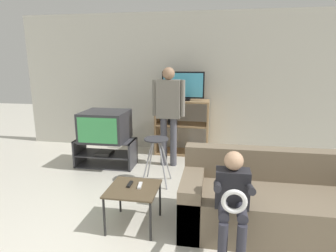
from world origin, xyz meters
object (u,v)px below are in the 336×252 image
Objects in this scene: media_shelf at (182,126)px; television_flat at (183,87)px; snack_table at (133,192)px; person_seated_child at (233,196)px; couch at (276,204)px; person_standing_adult at (169,107)px; television_main at (105,126)px; tv_stand at (106,153)px; remote_control_white at (140,185)px; folding_stool at (156,147)px; remote_control_black at (130,184)px.

television_flat reaches higher than media_shelf.
television_flat is 1.48× the size of snack_table.
person_seated_child is at bearing -74.35° from media_shelf.
couch is 2.26m from person_standing_adult.
television_main is 0.37× the size of couch.
television_main is at bearing -29.42° from tv_stand.
remote_control_white is at bearing -93.85° from television_flat.
folding_stool is 0.34× the size of couch.
remote_control_black and remote_control_white have the same top height.
snack_table is 0.27× the size of couch.
person_seated_child is (0.97, -1.38, 0.03)m from folding_stool.
media_shelf is at bearing 82.27° from folding_stool.
remote_control_black is 1.11m from person_seated_child.
television_flat reaches higher than snack_table.
person_seated_child is (0.93, -0.34, 0.13)m from remote_control_white.
remote_control_black is 0.11m from remote_control_white.
couch is at bearing 45.97° from person_seated_child.
remote_control_black is at bearing -59.89° from tv_stand.
television_main is at bearing 115.47° from remote_control_white.
remote_control_white is at bearing -173.70° from couch.
media_shelf is (1.18, 0.86, 0.30)m from tv_stand.
snack_table is at bearing -92.11° from person_standing_adult.
remote_control_white is (-0.15, -2.45, -0.08)m from media_shelf.
folding_stool reaches higher than snack_table.
person_standing_adult is (-0.14, -0.67, 0.47)m from media_shelf.
person_standing_adult reaches higher than snack_table.
television_flat is at bearing 82.04° from remote_control_black.
person_standing_adult reaches higher than person_seated_child.
folding_stool is at bearing 89.03° from snack_table.
folding_stool is at bearing -98.37° from television_flat.
person_seated_child is (0.92, -2.12, -0.42)m from person_standing_adult.
television_flat is at bearing 105.52° from person_seated_child.
remote_control_black is at bearing -60.24° from television_main.
television_flat reaches higher than remote_control_black.
television_main reaches higher than couch.
person_standing_adult is at bearing 10.60° from tv_stand.
couch is at bearing -61.16° from television_flat.
television_flat is 5.33× the size of remote_control_black.
media_shelf is at bearing 77.96° from person_standing_adult.
remote_control_black is 1.85m from person_standing_adult.
person_standing_adult is 1.70× the size of person_seated_child.
media_shelf is 0.52× the size of couch.
television_main is 1.88m from remote_control_white.
television_main is 0.75× the size of person_seated_child.
person_standing_adult is 2.35m from person_seated_child.
person_standing_adult is at bearing 82.61° from remote_control_white.
television_main reaches higher than remote_control_black.
television_flat reaches higher than person_seated_child.
television_main is at bearing 149.63° from couch.
media_shelf is 1.07× the size of person_seated_child.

